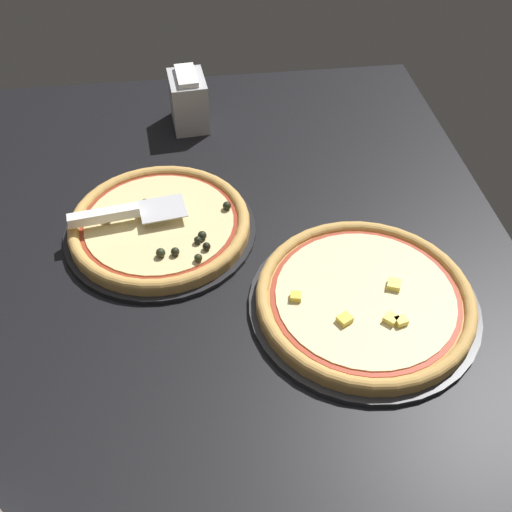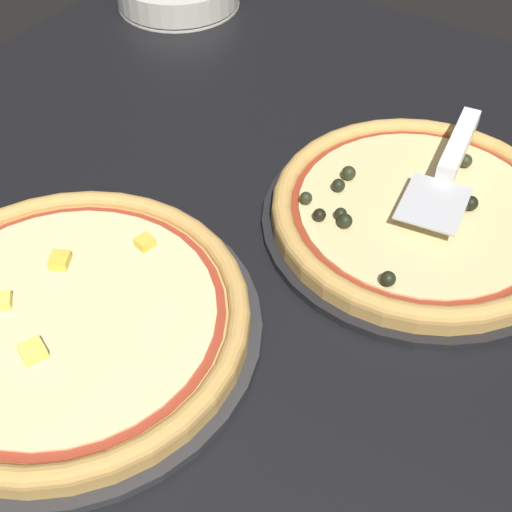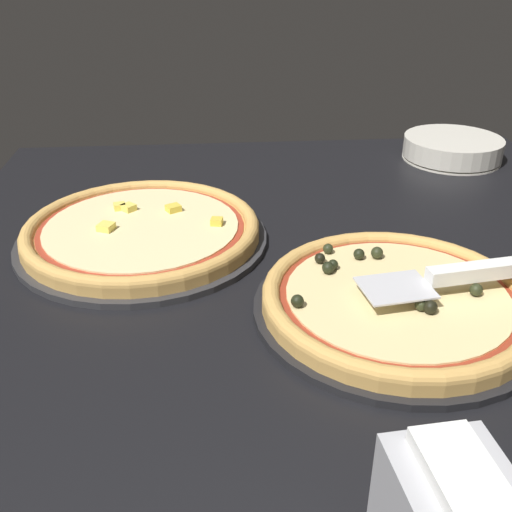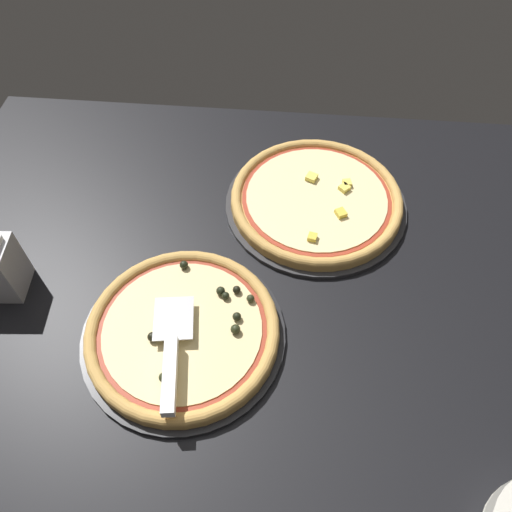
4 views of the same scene
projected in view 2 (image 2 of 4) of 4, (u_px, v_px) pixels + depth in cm
name	position (u px, v px, depth cm)	size (l,w,h in cm)	color
ground_plane	(327.00, 260.00, 83.46)	(135.14, 116.57, 3.60)	black
pizza_pan_front	(419.00, 222.00, 84.65)	(37.36, 37.36, 1.00)	black
pizza_front	(421.00, 211.00, 83.33)	(35.12, 35.12, 3.77)	tan
pizza_pan_back	(68.00, 329.00, 73.29)	(40.05, 40.05, 1.00)	#2D2D30
pizza_back	(65.00, 317.00, 71.98)	(37.65, 37.65, 3.11)	tan
serving_spatula	(454.00, 155.00, 85.56)	(8.21, 22.56, 2.00)	silver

